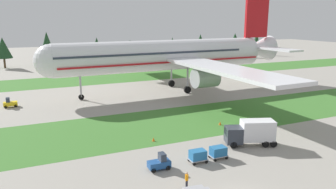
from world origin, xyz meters
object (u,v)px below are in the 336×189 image
at_px(ground_crew_marshaller, 187,179).
at_px(pushback_tractor, 10,103).
at_px(airliner, 170,55).
at_px(catering_truck, 251,132).
at_px(taxiway_marker_1, 220,123).
at_px(taxiway_marker_0, 153,139).
at_px(cargo_dolly_lead, 198,155).
at_px(baggage_tug, 160,163).
at_px(cargo_dolly_second, 218,152).

bearing_deg(ground_crew_marshaller, pushback_tractor, 65.79).
distance_m(airliner, catering_truck, 37.81).
bearing_deg(ground_crew_marshaller, taxiway_marker_1, 1.22).
bearing_deg(taxiway_marker_0, airliner, 61.87).
bearing_deg(cargo_dolly_lead, baggage_tug, 90.00).
bearing_deg(taxiway_marker_0, cargo_dolly_second, -59.19).
distance_m(airliner, cargo_dolly_second, 41.15).
xyz_separation_m(cargo_dolly_lead, taxiway_marker_0, (-2.40, 8.83, -0.65)).
relative_size(cargo_dolly_second, catering_truck, 0.30).
bearing_deg(cargo_dolly_lead, pushback_tractor, 31.09).
height_order(baggage_tug, catering_truck, catering_truck).
bearing_deg(ground_crew_marshaller, cargo_dolly_second, -11.69).
distance_m(cargo_dolly_lead, taxiway_marker_0, 9.17).
relative_size(airliner, baggage_tug, 28.98).
relative_size(pushback_tractor, ground_crew_marshaller, 1.52).
relative_size(cargo_dolly_second, ground_crew_marshaller, 1.28).
bearing_deg(ground_crew_marshaller, catering_truck, -19.86).
relative_size(taxiway_marker_0, taxiway_marker_1, 0.88).
bearing_deg(airliner, ground_crew_marshaller, 156.20).
bearing_deg(catering_truck, ground_crew_marshaller, 136.95).
distance_m(catering_truck, ground_crew_marshaller, 15.18).
xyz_separation_m(baggage_tug, taxiway_marker_0, (2.63, 8.74, -0.54)).
distance_m(pushback_tractor, ground_crew_marshaller, 46.29).
bearing_deg(airliner, cargo_dolly_second, 162.74).
distance_m(catering_truck, taxiway_marker_0, 13.80).
bearing_deg(catering_truck, cargo_dolly_lead, 121.48).
relative_size(airliner, cargo_dolly_lead, 34.15).
xyz_separation_m(airliner, taxiway_marker_1, (-3.23, -27.68, -8.51)).
xyz_separation_m(baggage_tug, catering_truck, (14.47, 1.85, 1.14)).
xyz_separation_m(cargo_dolly_lead, ground_crew_marshaller, (-4.05, -4.95, 0.03)).
height_order(catering_truck, pushback_tractor, catering_truck).
bearing_deg(taxiway_marker_0, cargo_dolly_lead, -74.82).
height_order(cargo_dolly_lead, pushback_tractor, pushback_tractor).
height_order(cargo_dolly_lead, cargo_dolly_second, same).
height_order(catering_truck, taxiway_marker_0, catering_truck).
distance_m(baggage_tug, taxiway_marker_1, 19.05).
distance_m(catering_truck, taxiway_marker_1, 9.46).
distance_m(airliner, taxiway_marker_1, 29.14).
bearing_deg(taxiway_marker_1, cargo_dolly_second, -123.84).
height_order(cargo_dolly_second, catering_truck, catering_truck).
height_order(pushback_tractor, taxiway_marker_0, pushback_tractor).
distance_m(catering_truck, pushback_tractor, 47.61).
xyz_separation_m(cargo_dolly_lead, catering_truck, (9.44, 1.93, 1.03)).
bearing_deg(taxiway_marker_1, airliner, 83.35).
relative_size(baggage_tug, catering_truck, 0.36).
height_order(airliner, baggage_tug, airliner).
bearing_deg(catering_truck, airliner, 13.39).
distance_m(baggage_tug, cargo_dolly_lead, 5.03).
bearing_deg(ground_crew_marshaller, taxiway_marker_0, 36.27).
distance_m(baggage_tug, pushback_tractor, 41.28).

